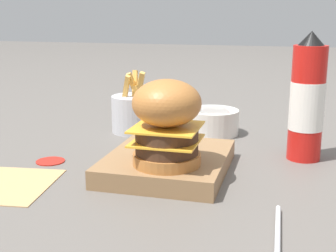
# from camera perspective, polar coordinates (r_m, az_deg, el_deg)

# --- Properties ---
(ground_plane) EXTENTS (6.00, 6.00, 0.00)m
(ground_plane) POSITION_cam_1_polar(r_m,az_deg,el_deg) (0.82, 4.19, -5.76)
(ground_plane) COLOR #5B5651
(serving_board) EXTENTS (0.24, 0.20, 0.03)m
(serving_board) POSITION_cam_1_polar(r_m,az_deg,el_deg) (0.82, 0.00, -4.48)
(serving_board) COLOR olive
(serving_board) RESTS_ON ground_plane
(burger) EXTENTS (0.11, 0.11, 0.14)m
(burger) POSITION_cam_1_polar(r_m,az_deg,el_deg) (0.74, -0.15, 0.51)
(burger) COLOR #AD6B33
(burger) RESTS_ON serving_board
(ketchup_bottle) EXTENTS (0.06, 0.06, 0.24)m
(ketchup_bottle) POSITION_cam_1_polar(r_m,az_deg,el_deg) (0.90, 16.59, 2.89)
(ketchup_bottle) COLOR red
(ketchup_bottle) RESTS_ON ground_plane
(fries_basket) EXTENTS (0.11, 0.11, 0.15)m
(fries_basket) POSITION_cam_1_polar(r_m,az_deg,el_deg) (1.08, -4.02, 1.62)
(fries_basket) COLOR #B7B7BC
(fries_basket) RESTS_ON ground_plane
(side_bowl) EXTENTS (0.12, 0.12, 0.06)m
(side_bowl) POSITION_cam_1_polar(r_m,az_deg,el_deg) (1.07, 5.43, 0.60)
(side_bowl) COLOR silver
(side_bowl) RESTS_ON ground_plane
(spoon) EXTENTS (0.17, 0.03, 0.01)m
(spoon) POSITION_cam_1_polar(r_m,az_deg,el_deg) (0.57, 13.19, -14.53)
(spoon) COLOR silver
(spoon) RESTS_ON ground_plane
(ketchup_puddle) EXTENTS (0.05, 0.05, 0.00)m
(ketchup_puddle) POSITION_cam_1_polar(r_m,az_deg,el_deg) (0.90, -14.14, -4.13)
(ketchup_puddle) COLOR #B21E14
(ketchup_puddle) RESTS_ON ground_plane
(parchment_square) EXTENTS (0.18, 0.18, 0.00)m
(parchment_square) POSITION_cam_1_polar(r_m,az_deg,el_deg) (0.81, -19.64, -6.68)
(parchment_square) COLOR tan
(parchment_square) RESTS_ON ground_plane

